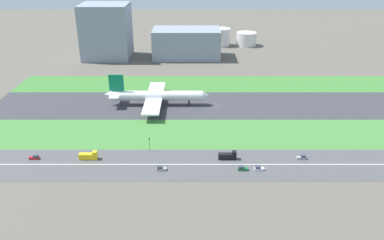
{
  "coord_description": "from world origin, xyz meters",
  "views": [
    {
      "loc": [
        -15.48,
        -227.79,
        91.77
      ],
      "look_at": [
        -14.78,
        -36.5,
        6.0
      ],
      "focal_mm": 36.58,
      "sensor_mm": 36.0,
      "label": 1
    }
  ],
  "objects": [
    {
      "name": "car_2",
      "position": [
        -89.31,
        -68.0,
        0.92
      ],
      "size": [
        4.4,
        1.8,
        2.0
      ],
      "color": "#B2191E",
      "rests_on": "highway"
    },
    {
      "name": "grass_median_north",
      "position": [
        0.0,
        41.0,
        0.05
      ],
      "size": [
        280.0,
        36.0,
        0.1
      ],
      "primitive_type": "cube",
      "color": "#3D7A33",
      "rests_on": "ground_plane"
    },
    {
      "name": "airliner",
      "position": [
        -38.63,
        0.0,
        6.23
      ],
      "size": [
        65.0,
        56.0,
        19.7
      ],
      "color": "white",
      "rests_on": "runway"
    },
    {
      "name": "car_1",
      "position": [
        -29.36,
        -78.0,
        0.92
      ],
      "size": [
        4.4,
        1.8,
        2.0
      ],
      "rotation": [
        0.0,
        0.0,
        3.14
      ],
      "color": "#99999E",
      "rests_on": "highway"
    },
    {
      "name": "traffic_light",
      "position": [
        -36.1,
        -60.01,
        4.29
      ],
      "size": [
        0.36,
        0.5,
        7.2
      ],
      "color": "#4C4C51",
      "rests_on": "highway"
    },
    {
      "name": "terminal_building",
      "position": [
        -90.0,
        114.0,
        23.17
      ],
      "size": [
        40.39,
        37.25,
        46.34
      ],
      "primitive_type": "cube",
      "color": "gray",
      "rests_on": "ground_plane"
    },
    {
      "name": "fuel_tank_west",
      "position": [
        -19.84,
        159.0,
        7.07
      ],
      "size": [
        24.94,
        24.94,
        14.13
      ],
      "primitive_type": "cylinder",
      "color": "silver",
      "rests_on": "ground_plane"
    },
    {
      "name": "fuel_tank_east",
      "position": [
        38.48,
        159.0,
        6.54
      ],
      "size": [
        19.49,
        19.49,
        13.07
      ],
      "primitive_type": "cylinder",
      "color": "silver",
      "rests_on": "ground_plane"
    },
    {
      "name": "truck_0",
      "position": [
        -63.76,
        -68.0,
        1.67
      ],
      "size": [
        8.4,
        2.5,
        4.0
      ],
      "color": "yellow",
      "rests_on": "highway"
    },
    {
      "name": "truck_1",
      "position": [
        1.3,
        -68.0,
        1.67
      ],
      "size": [
        8.4,
        2.5,
        4.0
      ],
      "color": "black",
      "rests_on": "highway"
    },
    {
      "name": "car_3",
      "position": [
        14.29,
        -78.0,
        0.92
      ],
      "size": [
        4.4,
        1.8,
        2.0
      ],
      "rotation": [
        0.0,
        0.0,
        3.14
      ],
      "color": "silver",
      "rests_on": "highway"
    },
    {
      "name": "ground_plane",
      "position": [
        0.0,
        0.0,
        0.0
      ],
      "size": [
        800.0,
        800.0,
        0.0
      ],
      "primitive_type": "plane",
      "color": "#5B564C"
    },
    {
      "name": "highway",
      "position": [
        0.0,
        -73.0,
        0.05
      ],
      "size": [
        280.0,
        28.0,
        0.1
      ],
      "primitive_type": "cube",
      "color": "#4C4C4F",
      "rests_on": "ground_plane"
    },
    {
      "name": "highway_centerline",
      "position": [
        0.0,
        -73.0,
        0.11
      ],
      "size": [
        266.0,
        0.5,
        0.01
      ],
      "primitive_type": "cube",
      "color": "silver",
      "rests_on": "highway"
    },
    {
      "name": "grass_median_south",
      "position": [
        0.0,
        -41.0,
        0.05
      ],
      "size": [
        280.0,
        36.0,
        0.1
      ],
      "primitive_type": "cube",
      "color": "#427F38",
      "rests_on": "ground_plane"
    },
    {
      "name": "fuel_tank_centre",
      "position": [
        13.09,
        159.0,
        8.54
      ],
      "size": [
        18.42,
        18.42,
        17.09
      ],
      "primitive_type": "cylinder",
      "color": "silver",
      "rests_on": "ground_plane"
    },
    {
      "name": "runway",
      "position": [
        0.0,
        0.0,
        0.05
      ],
      "size": [
        280.0,
        46.0,
        0.1
      ],
      "primitive_type": "cube",
      "color": "#38383D",
      "rests_on": "ground_plane"
    },
    {
      "name": "car_4",
      "position": [
        35.99,
        -68.0,
        0.92
      ],
      "size": [
        4.4,
        1.8,
        2.0
      ],
      "color": "#99999E",
      "rests_on": "highway"
    },
    {
      "name": "hangar_building",
      "position": [
        -20.36,
        114.0,
        12.62
      ],
      "size": [
        58.59,
        33.59,
        25.24
      ],
      "primitive_type": "cube",
      "color": "gray",
      "rests_on": "ground_plane"
    },
    {
      "name": "car_0",
      "position": [
        6.95,
        -78.0,
        0.92
      ],
      "size": [
        4.4,
        1.8,
        2.0
      ],
      "rotation": [
        0.0,
        0.0,
        3.14
      ],
      "color": "#19662D",
      "rests_on": "highway"
    }
  ]
}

